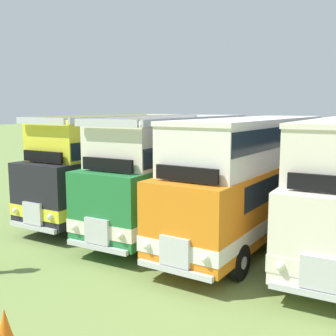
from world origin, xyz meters
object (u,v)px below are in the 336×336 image
at_px(cone_mid_row, 5,325).
at_px(bus_second_in_row, 177,169).
at_px(bus_third_in_row, 253,173).
at_px(bus_first_in_row, 118,163).

bearing_deg(cone_mid_row, bus_second_in_row, 97.21).
bearing_deg(bus_third_in_row, bus_first_in_row, 176.32).
bearing_deg(bus_third_in_row, cone_mid_row, -102.47).
bearing_deg(bus_first_in_row, bus_second_in_row, -5.56).
distance_m(bus_third_in_row, cone_mid_row, 9.85).
relative_size(bus_second_in_row, bus_third_in_row, 0.95).
height_order(bus_first_in_row, cone_mid_row, bus_first_in_row).
bearing_deg(cone_mid_row, bus_first_in_row, 114.49).
relative_size(bus_third_in_row, cone_mid_row, 15.07).
height_order(bus_second_in_row, bus_third_in_row, bus_second_in_row).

